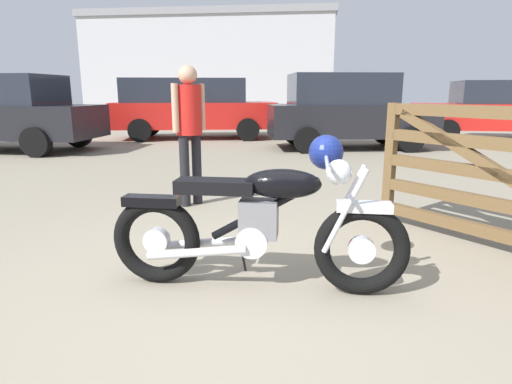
% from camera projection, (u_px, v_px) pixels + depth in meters
% --- Properties ---
extents(ground_plane, '(80.00, 80.00, 0.00)m').
position_uv_depth(ground_plane, '(241.00, 302.00, 2.89)').
color(ground_plane, gray).
extents(vintage_motorcycle, '(2.08, 0.73, 1.07)m').
position_uv_depth(vintage_motorcycle, '(264.00, 220.00, 3.00)').
color(vintage_motorcycle, black).
rests_on(vintage_motorcycle, ground_plane).
extents(bystander, '(0.34, 0.36, 1.66)m').
position_uv_depth(bystander, '(189.00, 121.00, 5.15)').
color(bystander, black).
rests_on(bystander, ground_plane).
extents(red_hatchback_near, '(4.39, 2.33, 1.67)m').
position_uv_depth(red_hatchback_near, '(491.00, 110.00, 12.52)').
color(red_hatchback_near, black).
rests_on(red_hatchback_near, ground_plane).
extents(blue_hatchback_right, '(4.88, 2.39, 1.74)m').
position_uv_depth(blue_hatchback_right, '(192.00, 106.00, 12.85)').
color(blue_hatchback_right, black).
rests_on(blue_hatchback_right, ground_plane).
extents(white_estate_far, '(4.05, 2.14, 1.78)m').
position_uv_depth(white_estate_far, '(347.00, 111.00, 10.51)').
color(white_estate_far, black).
rests_on(white_estate_far, ground_plane).
extents(industrial_building, '(20.45, 15.76, 7.32)m').
position_uv_depth(industrial_building, '(221.00, 65.00, 38.47)').
color(industrial_building, '#B2B2B7').
rests_on(industrial_building, ground_plane).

